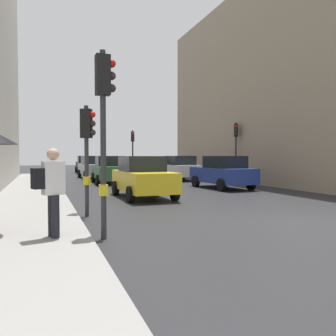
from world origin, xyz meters
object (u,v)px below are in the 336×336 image
Objects in this scene: car_blue_van at (223,172)px; car_green_estate at (110,170)px; car_white_compact at (180,168)px; car_silver_hatchback at (94,167)px; car_dark_suv at (86,164)px; traffic_light_mid_street at (236,141)px; traffic_light_near_left at (104,110)px; pedestrian_with_black_backpack at (51,187)px; traffic_light_far_median at (133,145)px; traffic_light_near_right at (87,140)px; car_yellow_taxi at (143,177)px.

car_blue_van is 1.01× the size of car_green_estate.
car_white_compact is at bearing 12.11° from car_green_estate.
car_dark_suv is at bearing 87.14° from car_silver_hatchback.
car_dark_suv is (-7.73, 16.69, -1.85)m from traffic_light_mid_street.
car_silver_hatchback is at bearing 115.95° from car_blue_van.
car_dark_suv is 0.99× the size of car_green_estate.
traffic_light_near_left is 0.93× the size of car_silver_hatchback.
traffic_light_far_median is at bearing 71.82° from pedestrian_with_black_backpack.
car_blue_van is (-0.18, -6.74, 0.00)m from car_white_compact.
traffic_light_near_right is 0.76× the size of car_green_estate.
traffic_light_near_left reaches higher than traffic_light_near_right.
traffic_light_near_right is 0.75× the size of car_blue_van.
traffic_light_near_left is at bearing -89.98° from traffic_light_near_right.
traffic_light_mid_street is at bearing -65.14° from car_dark_suv.
pedestrian_with_black_backpack reaches higher than car_blue_van.
traffic_light_near_right is 3.45m from pedestrian_with_black_backpack.
car_yellow_taxi and car_blue_van have the same top height.
car_dark_suv is at bearing 82.05° from pedestrian_with_black_backpack.
traffic_light_far_median reaches higher than car_white_compact.
pedestrian_with_black_backpack is (-3.93, -15.07, 0.29)m from car_green_estate.
traffic_light_far_median is 6.19m from car_white_compact.
car_dark_suv is at bearing 114.86° from traffic_light_mid_street.
car_blue_van is 13.10m from pedestrian_with_black_backpack.
traffic_light_near_right is 15.49m from car_white_compact.
car_dark_suv and car_blue_van have the same top height.
car_silver_hatchback and car_yellow_taxi have the same top height.
car_white_compact and car_green_estate have the same top height.
traffic_light_far_median is 4.11m from car_silver_hatchback.
car_green_estate is at bearing 75.38° from pedestrian_with_black_backpack.
traffic_light_far_median is at bearing 72.01° from traffic_light_near_right.
traffic_light_near_right is 0.82× the size of traffic_light_far_median.
traffic_light_near_right is at bearing 70.71° from pedestrian_with_black_backpack.
car_dark_suv is 0.98× the size of car_blue_van.
car_dark_suv is at bearing 89.32° from car_yellow_taxi.
car_blue_van is (-2.81, -3.34, -1.85)m from traffic_light_mid_street.
traffic_light_far_median is at bearing 77.45° from car_yellow_taxi.
traffic_light_near_left is at bearing -112.14° from car_yellow_taxi.
traffic_light_mid_street reaches higher than car_dark_suv.
car_dark_suv is 14.23m from car_white_compact.
pedestrian_with_black_backpack is at bearing -100.15° from car_silver_hatchback.
traffic_light_near_right reaches higher than car_silver_hatchback.
traffic_light_far_median reaches higher than car_yellow_taxi.
car_green_estate is (2.85, 14.90, -1.87)m from traffic_light_near_left.
car_white_compact and car_blue_van have the same top height.
car_silver_hatchback is (2.59, 20.33, -1.87)m from traffic_light_near_left.
pedestrian_with_black_backpack is at bearing -170.94° from traffic_light_near_left.
car_yellow_taxi is at bearing -90.68° from car_dark_suv.
traffic_light_far_median is 8.51m from car_dark_suv.
car_yellow_taxi and car_green_estate have the same top height.
pedestrian_with_black_backpack is at bearing -108.18° from traffic_light_far_median.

